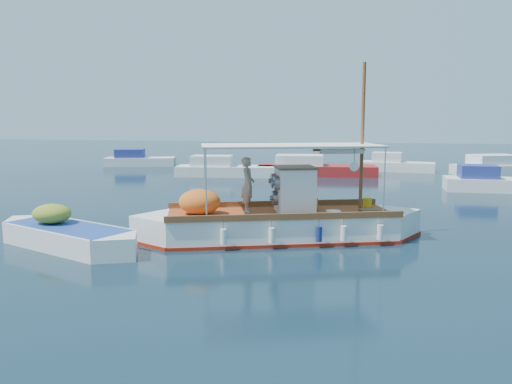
# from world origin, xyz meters

# --- Properties ---
(ground) EXTENTS (160.00, 160.00, 0.00)m
(ground) POSITION_xyz_m (0.00, 0.00, 0.00)
(ground) COLOR black
(ground) RESTS_ON ground
(fishing_caique) EXTENTS (10.29, 5.41, 6.64)m
(fishing_caique) POSITION_xyz_m (-0.30, 0.41, 0.59)
(fishing_caique) COLOR white
(fishing_caique) RESTS_ON ground
(dinghy) EXTENTS (6.24, 3.55, 1.64)m
(dinghy) POSITION_xyz_m (-7.26, -2.31, 0.34)
(dinghy) COLOR white
(dinghy) RESTS_ON ground
(bg_boat_nw) EXTENTS (8.04, 3.41, 1.80)m
(bg_boat_nw) POSITION_xyz_m (-7.86, 19.78, 0.49)
(bg_boat_nw) COLOR silver
(bg_boat_nw) RESTS_ON ground
(bg_boat_n) EXTENTS (9.47, 3.73, 1.80)m
(bg_boat_n) POSITION_xyz_m (-1.14, 21.92, 0.49)
(bg_boat_n) COLOR maroon
(bg_boat_n) RESTS_ON ground
(bg_boat_ne) EXTENTS (5.46, 2.25, 1.80)m
(bg_boat_ne) POSITION_xyz_m (10.30, 15.40, 0.49)
(bg_boat_ne) COLOR silver
(bg_boat_ne) RESTS_ON ground
(bg_boat_e) EXTENTS (9.00, 5.72, 1.80)m
(bg_boat_e) POSITION_xyz_m (13.80, 25.73, 0.49)
(bg_boat_e) COLOR silver
(bg_boat_e) RESTS_ON ground
(bg_boat_far_w) EXTENTS (6.83, 3.98, 1.80)m
(bg_boat_far_w) POSITION_xyz_m (-18.18, 26.45, 0.49)
(bg_boat_far_w) COLOR silver
(bg_boat_far_w) RESTS_ON ground
(bg_boat_far_n) EXTENTS (6.21, 2.82, 1.80)m
(bg_boat_far_n) POSITION_xyz_m (5.41, 26.43, 0.49)
(bg_boat_far_n) COLOR silver
(bg_boat_far_n) RESTS_ON ground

